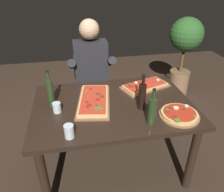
# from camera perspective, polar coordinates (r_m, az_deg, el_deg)

# --- Properties ---
(ground_plane) EXTENTS (6.40, 6.40, 0.00)m
(ground_plane) POSITION_cam_1_polar(r_m,az_deg,el_deg) (2.40, 0.24, -17.21)
(ground_plane) COLOR #38281E
(dining_table) EXTENTS (1.40, 0.96, 0.74)m
(dining_table) POSITION_cam_1_polar(r_m,az_deg,el_deg) (1.98, 0.28, -4.37)
(dining_table) COLOR black
(dining_table) RESTS_ON ground_plane
(pizza_rectangular_front) EXTENTS (0.53, 0.38, 0.05)m
(pizza_rectangular_front) POSITION_cam_1_polar(r_m,az_deg,el_deg) (2.21, 8.69, 2.67)
(pizza_rectangular_front) COLOR brown
(pizza_rectangular_front) RESTS_ON dining_table
(pizza_rectangular_left) EXTENTS (0.37, 0.61, 0.05)m
(pizza_rectangular_left) POSITION_cam_1_polar(r_m,az_deg,el_deg) (1.94, -4.79, -1.16)
(pizza_rectangular_left) COLOR brown
(pizza_rectangular_left) RESTS_ON dining_table
(pizza_round_far) EXTENTS (0.32, 0.32, 0.05)m
(pizza_round_far) POSITION_cam_1_polar(r_m,az_deg,el_deg) (1.83, 17.28, -4.62)
(pizza_round_far) COLOR olive
(pizza_round_far) RESTS_ON dining_table
(wine_bottle_dark) EXTENTS (0.06, 0.06, 0.30)m
(wine_bottle_dark) POSITION_cam_1_polar(r_m,az_deg,el_deg) (1.65, 10.50, -3.79)
(wine_bottle_dark) COLOR #233819
(wine_bottle_dark) RESTS_ON dining_table
(oil_bottle_amber) EXTENTS (0.06, 0.06, 0.32)m
(oil_bottle_amber) POSITION_cam_1_polar(r_m,az_deg,el_deg) (1.82, 7.94, 0.11)
(oil_bottle_amber) COLOR black
(oil_bottle_amber) RESTS_ON dining_table
(vinegar_bottle_green) EXTENTS (0.06, 0.06, 0.33)m
(vinegar_bottle_green) POSITION_cam_1_polar(r_m,az_deg,el_deg) (1.91, -15.93, 1.00)
(vinegar_bottle_green) COLOR #233819
(vinegar_bottle_green) RESTS_ON dining_table
(tumbler_near_camera) EXTENTS (0.07, 0.07, 0.10)m
(tumbler_near_camera) POSITION_cam_1_polar(r_m,az_deg,el_deg) (1.56, -11.21, -9.29)
(tumbler_near_camera) COLOR silver
(tumbler_near_camera) RESTS_ON dining_table
(tumbler_far_side) EXTENTS (0.07, 0.07, 0.09)m
(tumbler_far_side) POSITION_cam_1_polar(r_m,az_deg,el_deg) (1.85, -14.29, -3.09)
(tumbler_far_side) COLOR silver
(tumbler_far_side) RESTS_ON dining_table
(diner_chair) EXTENTS (0.44, 0.44, 0.87)m
(diner_chair) POSITION_cam_1_polar(r_m,az_deg,el_deg) (2.77, -5.40, 2.49)
(diner_chair) COLOR #3D2B1E
(diner_chair) RESTS_ON ground_plane
(seated_diner) EXTENTS (0.53, 0.41, 1.33)m
(seated_diner) POSITION_cam_1_polar(r_m,az_deg,el_deg) (2.56, -5.38, 6.37)
(seated_diner) COLOR #23232D
(seated_diner) RESTS_ON ground_plane
(potted_plant_corner) EXTENTS (0.48, 0.48, 1.22)m
(potted_plant_corner) POSITION_cam_1_polar(r_m,az_deg,el_deg) (3.48, 18.48, 11.94)
(potted_plant_corner) COLOR #846042
(potted_plant_corner) RESTS_ON ground_plane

